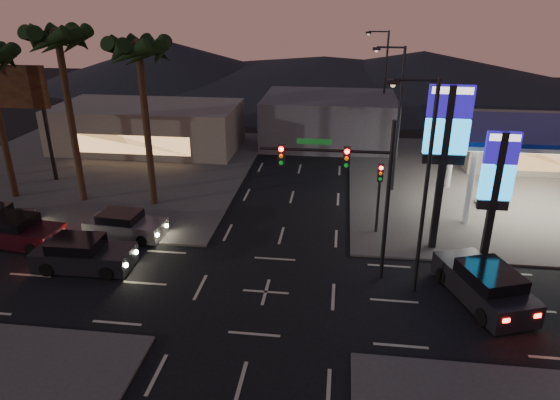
# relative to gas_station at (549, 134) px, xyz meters

# --- Properties ---
(ground) EXTENTS (140.00, 140.00, 0.00)m
(ground) POSITION_rel_gas_station_xyz_m (-16.00, -12.00, -5.08)
(ground) COLOR black
(ground) RESTS_ON ground
(corner_lot_ne) EXTENTS (24.00, 24.00, 0.12)m
(corner_lot_ne) POSITION_rel_gas_station_xyz_m (0.00, 4.00, -5.02)
(corner_lot_ne) COLOR #47443F
(corner_lot_ne) RESTS_ON ground
(corner_lot_nw) EXTENTS (24.00, 24.00, 0.12)m
(corner_lot_nw) POSITION_rel_gas_station_xyz_m (-32.00, 4.00, -5.02)
(corner_lot_nw) COLOR #47443F
(corner_lot_nw) RESTS_ON ground
(gas_station) EXTENTS (12.20, 8.20, 5.47)m
(gas_station) POSITION_rel_gas_station_xyz_m (0.00, 0.00, 0.00)
(gas_station) COLOR silver
(gas_station) RESTS_ON ground
(convenience_store) EXTENTS (10.00, 6.00, 4.00)m
(convenience_store) POSITION_rel_gas_station_xyz_m (2.00, 9.00, -3.08)
(convenience_store) COLOR #726B5B
(convenience_store) RESTS_ON ground
(pylon_sign_tall) EXTENTS (2.20, 0.35, 9.00)m
(pylon_sign_tall) POSITION_rel_gas_station_xyz_m (-7.50, -6.50, 1.31)
(pylon_sign_tall) COLOR black
(pylon_sign_tall) RESTS_ON ground
(pylon_sign_short) EXTENTS (1.60, 0.35, 7.00)m
(pylon_sign_short) POSITION_rel_gas_station_xyz_m (-5.00, -7.50, -0.42)
(pylon_sign_short) COLOR black
(pylon_sign_short) RESTS_ON ground
(traffic_signal_mast) EXTENTS (6.10, 0.39, 8.00)m
(traffic_signal_mast) POSITION_rel_gas_station_xyz_m (-12.24, -10.01, 0.15)
(traffic_signal_mast) COLOR black
(traffic_signal_mast) RESTS_ON ground
(pedestal_signal) EXTENTS (0.32, 0.39, 4.30)m
(pedestal_signal) POSITION_rel_gas_station_xyz_m (-10.50, -5.02, -2.16)
(pedestal_signal) COLOR black
(pedestal_signal) RESTS_ON ground
(streetlight_near) EXTENTS (2.14, 0.25, 10.00)m
(streetlight_near) POSITION_rel_gas_station_xyz_m (-9.21, -11.00, 0.64)
(streetlight_near) COLOR black
(streetlight_near) RESTS_ON ground
(streetlight_mid) EXTENTS (2.14, 0.25, 10.00)m
(streetlight_mid) POSITION_rel_gas_station_xyz_m (-9.21, 2.00, 0.64)
(streetlight_mid) COLOR black
(streetlight_mid) RESTS_ON ground
(streetlight_far) EXTENTS (2.14, 0.25, 10.00)m
(streetlight_far) POSITION_rel_gas_station_xyz_m (-9.21, 16.00, 0.64)
(streetlight_far) COLOR black
(streetlight_far) RESTS_ON ground
(palm_a) EXTENTS (4.41, 4.41, 10.86)m
(palm_a) POSITION_rel_gas_station_xyz_m (-25.00, -2.50, 4.35)
(palm_a) COLOR black
(palm_a) RESTS_ON ground
(palm_b) EXTENTS (4.41, 4.41, 11.46)m
(palm_b) POSITION_rel_gas_station_xyz_m (-30.00, -2.50, 4.89)
(palm_b) COLOR black
(palm_b) RESTS_ON ground
(billboard) EXTENTS (6.00, 0.30, 8.50)m
(billboard) POSITION_rel_gas_station_xyz_m (-36.50, 1.00, 1.25)
(billboard) COLOR black
(billboard) RESTS_ON ground
(building_far_west) EXTENTS (16.00, 8.00, 4.00)m
(building_far_west) POSITION_rel_gas_station_xyz_m (-30.00, 10.00, -3.08)
(building_far_west) COLOR #726B5B
(building_far_west) RESTS_ON ground
(building_far_mid) EXTENTS (12.00, 9.00, 4.40)m
(building_far_mid) POSITION_rel_gas_station_xyz_m (-14.00, 14.00, -2.88)
(building_far_mid) COLOR #4C4C51
(building_far_mid) RESTS_ON ground
(hill_left) EXTENTS (40.00, 40.00, 6.00)m
(hill_left) POSITION_rel_gas_station_xyz_m (-41.00, 48.00, -2.08)
(hill_left) COLOR black
(hill_left) RESTS_ON ground
(hill_right) EXTENTS (50.00, 50.00, 5.00)m
(hill_right) POSITION_rel_gas_station_xyz_m (-1.00, 48.00, -2.58)
(hill_right) COLOR black
(hill_right) RESTS_ON ground
(hill_center) EXTENTS (60.00, 60.00, 4.00)m
(hill_center) POSITION_rel_gas_station_xyz_m (-16.00, 48.00, -3.08)
(hill_center) COLOR black
(hill_center) RESTS_ON ground
(car_lane_a_front) EXTENTS (5.12, 2.23, 1.65)m
(car_lane_a_front) POSITION_rel_gas_station_xyz_m (-25.63, -10.93, -4.31)
(car_lane_a_front) COLOR black
(car_lane_a_front) RESTS_ON ground
(car_lane_a_mid) EXTENTS (5.21, 2.64, 1.64)m
(car_lane_a_mid) POSITION_rel_gas_station_xyz_m (-30.62, -8.86, -4.32)
(car_lane_a_mid) COLOR black
(car_lane_a_mid) RESTS_ON ground
(car_lane_b_front) EXTENTS (4.73, 2.30, 1.50)m
(car_lane_b_front) POSITION_rel_gas_station_xyz_m (-24.99, -7.22, -4.38)
(car_lane_b_front) COLOR #5F5F62
(car_lane_b_front) RESTS_ON ground
(suv_station) EXTENTS (3.94, 5.80, 1.80)m
(suv_station) POSITION_rel_gas_station_xyz_m (-5.97, -11.44, -4.25)
(suv_station) COLOR black
(suv_station) RESTS_ON ground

